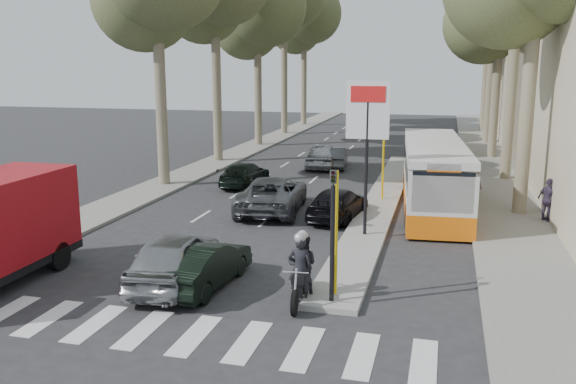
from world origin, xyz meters
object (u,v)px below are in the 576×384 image
at_px(dark_hatchback, 204,265).
at_px(motorcycle, 301,268).
at_px(silver_hatchback, 175,258).
at_px(city_bus, 434,173).

bearing_deg(dark_hatchback, motorcycle, 178.87).
relative_size(silver_hatchback, city_bus, 0.41).
height_order(silver_hatchback, dark_hatchback, silver_hatchback).
bearing_deg(dark_hatchback, city_bus, -113.42).
distance_m(silver_hatchback, city_bus, 13.39).
distance_m(silver_hatchback, motorcycle, 3.77).
distance_m(city_bus, motorcycle, 12.19).
relative_size(silver_hatchback, dark_hatchback, 1.15).
distance_m(dark_hatchback, motorcycle, 2.90).
bearing_deg(dark_hatchback, silver_hatchback, 1.67).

